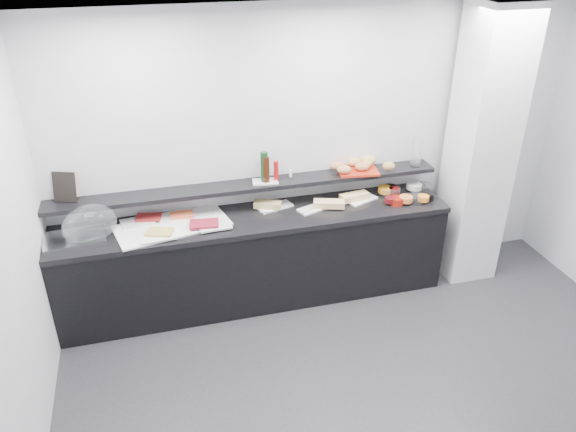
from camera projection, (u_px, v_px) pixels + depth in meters
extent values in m
plane|color=#2D2D30|center=(395.00, 414.00, 4.22)|extent=(5.00, 5.00, 0.00)
cube|color=silver|center=(319.00, 151.00, 5.28)|extent=(5.00, 0.02, 2.70)
plane|color=white|center=(442.00, 47.00, 2.94)|extent=(5.00, 5.00, 0.00)
cube|color=silver|center=(481.00, 149.00, 5.33)|extent=(0.50, 0.50, 2.70)
cube|color=black|center=(256.00, 261.00, 5.31)|extent=(3.60, 0.60, 0.85)
cube|color=black|center=(254.00, 219.00, 5.09)|extent=(3.62, 0.62, 0.05)
cube|color=black|center=(250.00, 186.00, 5.12)|extent=(3.60, 0.25, 0.04)
cube|color=silver|center=(75.00, 239.00, 4.69)|extent=(0.52, 0.37, 0.04)
ellipsoid|color=white|center=(90.00, 224.00, 4.70)|extent=(0.55, 0.47, 0.34)
cube|color=white|center=(172.00, 226.00, 4.92)|extent=(1.05, 0.66, 0.01)
cube|color=silver|center=(137.00, 222.00, 4.94)|extent=(0.31, 0.23, 0.01)
cube|color=maroon|center=(149.00, 217.00, 4.98)|extent=(0.24, 0.18, 0.02)
cube|color=white|center=(174.00, 216.00, 5.03)|extent=(0.32, 0.23, 0.01)
cube|color=#DD532D|center=(182.00, 215.00, 5.02)|extent=(0.20, 0.13, 0.02)
cube|color=white|center=(157.00, 236.00, 4.73)|extent=(0.33, 0.24, 0.01)
cube|color=tan|center=(159.00, 232.00, 4.75)|extent=(0.26, 0.21, 0.02)
cube|color=white|center=(215.00, 226.00, 4.89)|extent=(0.29, 0.20, 0.01)
cube|color=maroon|center=(204.00, 224.00, 4.88)|extent=(0.27, 0.19, 0.02)
cube|color=white|center=(275.00, 207.00, 5.23)|extent=(0.35, 0.23, 0.01)
cube|color=tan|center=(268.00, 205.00, 5.19)|extent=(0.27, 0.19, 0.06)
cylinder|color=silver|center=(269.00, 212.00, 5.11)|extent=(0.16, 0.03, 0.01)
cube|color=white|center=(314.00, 208.00, 5.21)|extent=(0.35, 0.24, 0.01)
cube|color=#E5B778|center=(329.00, 204.00, 5.20)|extent=(0.30, 0.19, 0.06)
cylinder|color=#BBBDC3|center=(308.00, 211.00, 5.14)|extent=(0.14, 0.08, 0.01)
cube|color=white|center=(362.00, 200.00, 5.36)|extent=(0.33, 0.24, 0.01)
cube|color=#E4C077|center=(354.00, 197.00, 5.34)|extent=(0.29, 0.15, 0.06)
cylinder|color=#ABADB2|center=(346.00, 200.00, 5.33)|extent=(0.16, 0.04, 0.01)
cylinder|color=white|center=(391.00, 192.00, 5.46)|extent=(0.21, 0.21, 0.07)
cylinder|color=orange|center=(385.00, 190.00, 5.47)|extent=(0.18, 0.18, 0.05)
cylinder|color=black|center=(390.00, 190.00, 5.50)|extent=(0.16, 0.16, 0.07)
cylinder|color=#5F0D0E|center=(394.00, 190.00, 5.45)|extent=(0.13, 0.13, 0.05)
cylinder|color=white|center=(422.00, 188.00, 5.53)|extent=(0.25, 0.25, 0.07)
cylinder|color=white|center=(414.00, 186.00, 5.54)|extent=(0.20, 0.20, 0.05)
cylinder|color=maroon|center=(397.00, 201.00, 5.28)|extent=(0.14, 0.14, 0.07)
cylinder|color=#580C10|center=(390.00, 200.00, 5.27)|extent=(0.12, 0.12, 0.05)
cylinder|color=silver|center=(416.00, 199.00, 5.32)|extent=(0.18, 0.18, 0.07)
cylinder|color=orange|center=(406.00, 199.00, 5.29)|extent=(0.16, 0.16, 0.05)
cylinder|color=black|center=(427.00, 196.00, 5.37)|extent=(0.14, 0.14, 0.07)
cylinder|color=orange|center=(423.00, 198.00, 5.30)|extent=(0.13, 0.13, 0.05)
cube|color=black|center=(64.00, 187.00, 4.74)|extent=(0.21, 0.13, 0.26)
cube|color=beige|center=(68.00, 185.00, 4.79)|extent=(0.18, 0.07, 0.22)
cube|color=white|center=(265.00, 182.00, 5.13)|extent=(0.25, 0.17, 0.01)
cylinder|color=#11390F|center=(264.00, 166.00, 5.11)|extent=(0.07, 0.07, 0.26)
cylinder|color=#331509|center=(266.00, 170.00, 5.06)|extent=(0.07, 0.07, 0.24)
cylinder|color=#0E3316|center=(264.00, 167.00, 5.07)|extent=(0.08, 0.08, 0.28)
cylinder|color=#B30C0F|center=(276.00, 171.00, 5.12)|extent=(0.06, 0.06, 0.18)
cylinder|color=white|center=(276.00, 175.00, 5.16)|extent=(0.03, 0.03, 0.07)
cylinder|color=white|center=(291.00, 173.00, 5.20)|extent=(0.03, 0.03, 0.07)
cube|color=#AE2712|center=(358.00, 171.00, 5.34)|extent=(0.41, 0.31, 0.02)
ellipsoid|color=#C37A4A|center=(336.00, 166.00, 5.32)|extent=(0.13, 0.09, 0.08)
ellipsoid|color=tan|center=(355.00, 162.00, 5.40)|extent=(0.14, 0.09, 0.08)
ellipsoid|color=gold|center=(369.00, 160.00, 5.44)|extent=(0.16, 0.11, 0.08)
ellipsoid|color=#BC7A47|center=(344.00, 170.00, 5.24)|extent=(0.16, 0.12, 0.08)
ellipsoid|color=#AB6C41|center=(362.00, 167.00, 5.30)|extent=(0.15, 0.10, 0.08)
ellipsoid|color=#BD8748|center=(389.00, 166.00, 5.31)|extent=(0.13, 0.10, 0.08)
ellipsoid|color=#BA9447|center=(366.00, 164.00, 5.35)|extent=(0.16, 0.13, 0.08)
cylinder|color=white|center=(416.00, 152.00, 5.39)|extent=(0.10, 0.10, 0.30)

